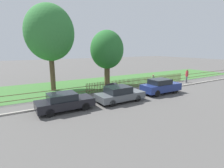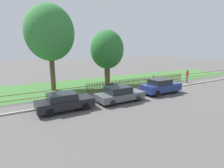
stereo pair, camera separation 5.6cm
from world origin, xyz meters
name	(u,v)px [view 2 (the right image)]	position (x,y,z in m)	size (l,w,h in m)	color
ground_plane	(156,91)	(0.00, 0.00, 0.00)	(120.00, 120.00, 0.00)	#565451
kerb_stone	(156,90)	(0.00, 0.10, 0.06)	(40.39, 0.20, 0.12)	#9E998E
grass_strip	(122,81)	(0.00, 6.63, 0.01)	(40.39, 8.21, 0.01)	#3D7033
park_fence	(141,82)	(0.00, 2.54, 0.53)	(40.39, 0.05, 1.06)	brown
parked_car_silver_hatchback	(64,102)	(-10.17, -1.01, 0.67)	(4.08, 1.75, 1.32)	black
parked_car_black_saloon	(119,94)	(-5.54, -1.23, 0.67)	(4.15, 1.87, 1.34)	#51565B
parked_car_navy_estate	(161,86)	(-0.52, -1.07, 0.76)	(4.15, 1.69, 1.49)	navy
covered_motorcycle	(112,87)	(-4.71, 1.45, 0.65)	(1.97, 0.85, 1.06)	black
tree_nearest_kerb	(50,33)	(-9.48, 5.76, 5.97)	(4.92, 4.92, 8.84)	brown
tree_behind_motorcycle	(107,50)	(-3.28, 5.00, 4.25)	(3.90, 3.90, 6.55)	brown
pedestrian_near_fence	(187,75)	(6.55, 1.20, 0.98)	(0.45, 0.45, 1.74)	slate
pedestrian_by_lamp	(153,80)	(0.63, 1.22, 0.87)	(0.44, 0.44, 1.54)	slate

